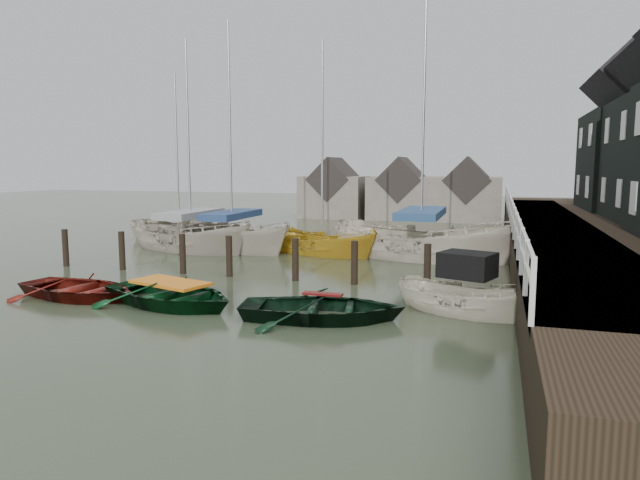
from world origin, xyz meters
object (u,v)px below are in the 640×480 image
(sailboat_d, at_px, (420,256))
(rowboat_green, at_px, (171,305))
(rowboat_dkgreen, at_px, (323,319))
(sailboat_e, at_px, (180,240))
(sailboat_b, at_px, (232,248))
(rowboat_red, at_px, (80,298))
(sailboat_c, at_px, (322,253))
(motorboat, at_px, (465,309))
(sailboat_a, at_px, (192,249))

(sailboat_d, bearing_deg, rowboat_green, 167.24)
(rowboat_dkgreen, xyz_separation_m, sailboat_e, (-11.22, 11.99, 0.06))
(sailboat_b, xyz_separation_m, sailboat_e, (-3.85, 1.91, 0.00))
(rowboat_green, bearing_deg, sailboat_d, -11.26)
(rowboat_red, distance_m, sailboat_e, 12.46)
(rowboat_green, height_order, sailboat_e, sailboat_e)
(rowboat_green, distance_m, rowboat_dkgreen, 4.36)
(rowboat_dkgreen, relative_size, sailboat_c, 0.41)
(rowboat_red, bearing_deg, motorboat, -73.39)
(sailboat_b, height_order, sailboat_c, sailboat_b)
(sailboat_b, xyz_separation_m, sailboat_c, (4.22, 0.12, -0.05))
(sailboat_c, bearing_deg, motorboat, -120.45)
(sailboat_e, bearing_deg, sailboat_c, -98.01)
(sailboat_c, relative_size, sailboat_d, 0.85)
(rowboat_red, relative_size, motorboat, 0.95)
(rowboat_green, xyz_separation_m, sailboat_c, (1.21, 10.06, 0.01))
(sailboat_c, distance_m, sailboat_e, 8.27)
(sailboat_b, distance_m, sailboat_e, 4.30)
(motorboat, height_order, sailboat_b, sailboat_b)
(sailboat_c, xyz_separation_m, sailboat_e, (-8.07, 1.78, 0.05))
(rowboat_red, relative_size, sailboat_b, 0.34)
(rowboat_dkgreen, height_order, sailboat_b, sailboat_b)
(sailboat_b, distance_m, sailboat_d, 8.43)
(rowboat_green, distance_m, motorboat, 7.83)
(motorboat, bearing_deg, sailboat_c, 56.93)
(sailboat_c, height_order, sailboat_e, sailboat_c)
(motorboat, xyz_separation_m, sailboat_e, (-14.55, 10.35, -0.05))
(rowboat_red, height_order, sailboat_e, sailboat_e)
(rowboat_red, bearing_deg, sailboat_c, -13.98)
(sailboat_a, relative_size, sailboat_e, 1.13)
(sailboat_a, relative_size, sailboat_d, 0.90)
(rowboat_green, bearing_deg, rowboat_red, 106.70)
(rowboat_green, xyz_separation_m, rowboat_dkgreen, (4.36, -0.14, 0.00))
(rowboat_red, bearing_deg, sailboat_a, 19.34)
(sailboat_e, bearing_deg, rowboat_green, -145.45)
(rowboat_red, bearing_deg, sailboat_e, 26.79)
(sailboat_d, bearing_deg, rowboat_dkgreen, -170.61)
(sailboat_a, bearing_deg, sailboat_d, -66.49)
(motorboat, bearing_deg, sailboat_a, 77.61)
(rowboat_green, bearing_deg, motorboat, -62.29)
(rowboat_red, relative_size, rowboat_dkgreen, 0.96)
(sailboat_a, bearing_deg, sailboat_b, -51.99)
(motorboat, bearing_deg, rowboat_dkgreen, 135.96)
(rowboat_dkgreen, bearing_deg, rowboat_red, 77.59)
(motorboat, distance_m, sailboat_d, 8.99)
(rowboat_green, xyz_separation_m, sailboat_e, (-6.86, 11.84, 0.06))
(sailboat_e, bearing_deg, sailboat_b, -111.86)
(rowboat_red, xyz_separation_m, sailboat_e, (-3.88, 11.84, 0.06))
(rowboat_red, height_order, rowboat_green, rowboat_green)
(rowboat_green, relative_size, sailboat_e, 0.45)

